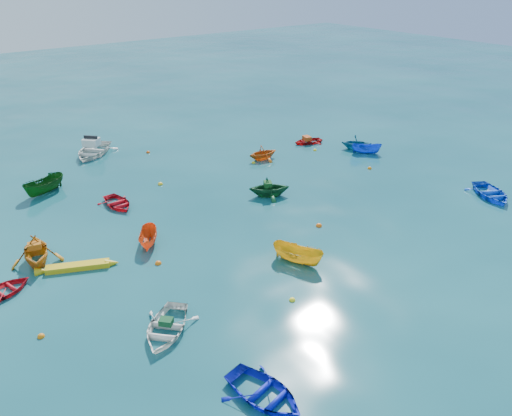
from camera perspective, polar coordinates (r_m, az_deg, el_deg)
ground at (r=28.49m, az=6.11°, el=-4.30°), size 160.00×160.00×0.00m
dinghy_blue_sw at (r=19.73m, az=0.94°, el=-20.88°), size 2.98×3.70×0.68m
dinghy_white_near at (r=22.71m, az=-10.22°, el=-13.76°), size 4.08×4.03×0.69m
dinghy_blue_se at (r=37.69m, az=25.19°, el=1.19°), size 4.07×4.42×0.75m
dinghy_orange_w at (r=29.32m, az=-23.63°, el=-5.67°), size 3.37×3.68×1.64m
sampan_yellow_mid at (r=26.95m, az=4.76°, el=-6.20°), size 2.15×3.13×1.13m
dinghy_cyan_se at (r=43.83m, az=11.34°, el=6.64°), size 3.29×3.31×1.32m
dinghy_red_nw at (r=27.41m, az=-26.88°, el=-8.76°), size 3.14×2.58×0.57m
sampan_orange_n at (r=29.10m, az=-12.11°, el=-4.08°), size 2.17×2.66×0.98m
dinghy_green_n at (r=34.23m, az=1.51°, el=1.40°), size 3.55×3.41×1.44m
dinghy_red_ne at (r=44.68m, az=5.92°, el=7.40°), size 2.96×2.41×0.54m
sampan_blue_far at (r=43.03m, az=12.46°, el=6.15°), size 2.39×2.39×0.95m
dinghy_red_far at (r=34.07m, az=-15.51°, el=0.25°), size 2.15×2.94×0.60m
dinghy_orange_far at (r=40.67m, az=0.79°, el=5.59°), size 2.69×2.38×1.31m
sampan_green_far at (r=37.60m, az=-22.88°, el=1.59°), size 3.46×2.40×1.25m
kayak_yellow at (r=27.94m, az=-19.65°, el=-6.56°), size 3.79×2.13×0.39m
motorboat_white at (r=43.86m, az=-18.10°, el=5.84°), size 5.48×5.43×1.53m
tarp_green_a at (r=22.47m, az=-10.24°, el=-12.65°), size 0.71×0.71×0.28m
tarp_orange_a at (r=28.89m, az=-23.99°, el=-3.97°), size 0.76×0.65×0.32m
tarp_green_b at (r=33.85m, az=1.36°, el=2.75°), size 0.78×0.84×0.33m
tarp_orange_b at (r=44.49m, az=5.84°, el=7.94°), size 0.73×0.86×0.36m
buoy_or_a at (r=23.97m, az=-23.34°, el=-13.37°), size 0.32×0.32×0.32m
buoy_ye_a at (r=24.17m, az=4.16°, el=-10.49°), size 0.30×0.30×0.30m
buoy_or_b at (r=30.58m, az=7.20°, el=-2.07°), size 0.37×0.37×0.37m
buoy_ye_b at (r=28.20m, az=-22.23°, el=-6.71°), size 0.38×0.38×0.38m
buoy_or_c at (r=27.23m, az=-11.11°, el=-6.28°), size 0.35×0.35×0.35m
buoy_ye_c at (r=39.88m, az=-0.29°, el=5.16°), size 0.29×0.29×0.29m
buoy_or_d at (r=39.75m, az=12.85°, el=4.40°), size 0.33×0.33×0.33m
buoy_ye_d at (r=36.62m, az=-10.88°, el=2.65°), size 0.37×0.37×0.37m
buoy_or_e at (r=43.06m, az=-12.23°, el=6.19°), size 0.33×0.33×0.33m
buoy_ye_e at (r=42.92m, az=6.75°, el=6.55°), size 0.29×0.29×0.29m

